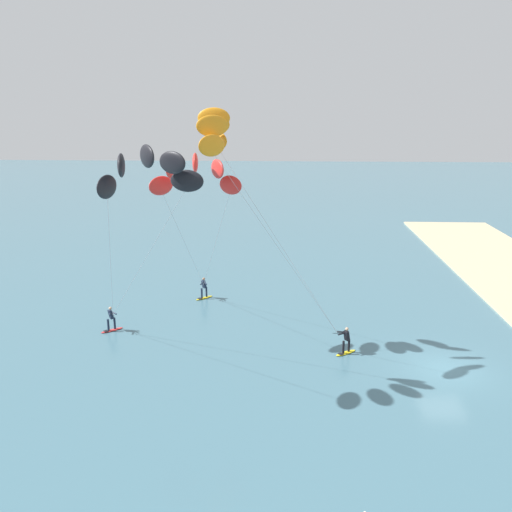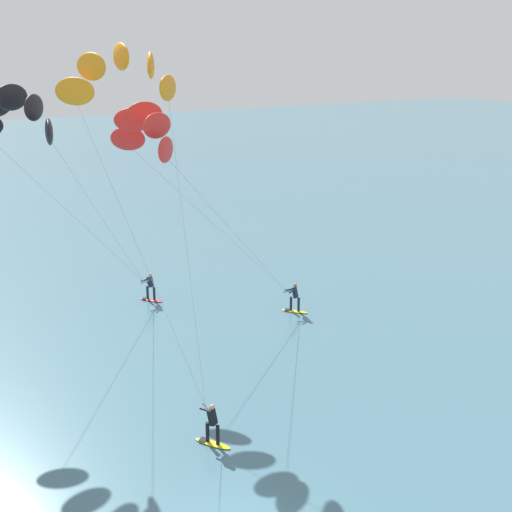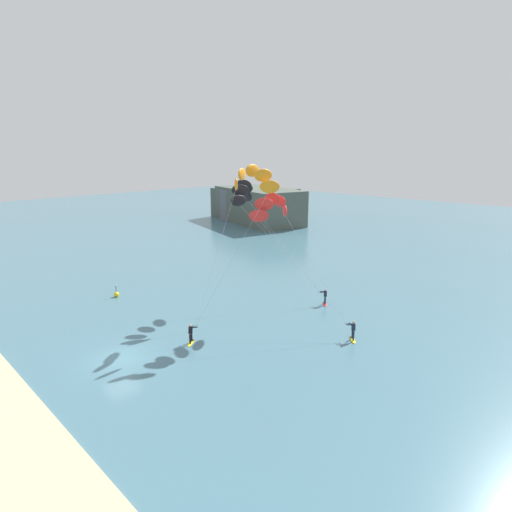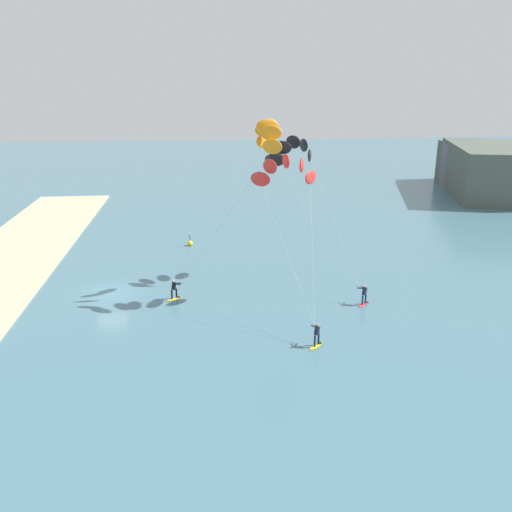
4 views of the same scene
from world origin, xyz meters
name	(u,v)px [view 1 (image 1 of 4)]	position (x,y,z in m)	size (l,w,h in m)	color
ground_plane	(445,369)	(0.00, 0.00, 0.00)	(240.00, 240.00, 0.00)	#426B7A
kitesurfer_nearshore	(220,141)	(1.33, 12.69, 12.52)	(5.42, 9.28, 14.25)	yellow
kitesurfer_mid_water	(196,181)	(2.92, 14.31, 10.15)	(10.03, 5.38, 11.78)	yellow
kitesurfer_far_out	(146,179)	(-2.41, 15.90, 10.94)	(9.74, 7.98, 12.60)	red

